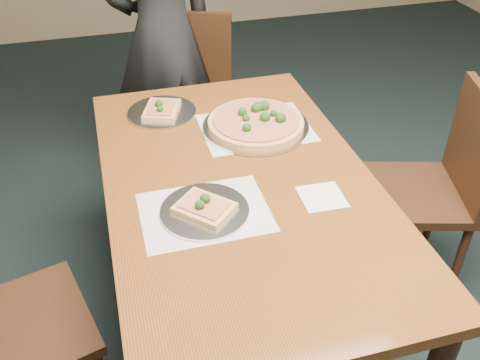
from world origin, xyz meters
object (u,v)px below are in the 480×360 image
object	(u,v)px
chair_far	(190,92)
slice_plate_far	(162,111)
chair_right	(436,182)
dining_table	(240,201)
slice_plate_near	(205,209)
pizza_pan	(256,123)
diner	(163,35)

from	to	relation	value
chair_far	slice_plate_far	distance (m)	0.70
chair_right	dining_table	bearing A→B (deg)	-68.86
slice_plate_near	pizza_pan	bearing A→B (deg)	55.91
slice_plate_far	slice_plate_near	bearing A→B (deg)	-87.29
diner	pizza_pan	world-z (taller)	diner
dining_table	slice_plate_near	bearing A→B (deg)	-138.29
dining_table	slice_plate_far	distance (m)	0.57
pizza_pan	slice_plate_near	size ratio (longest dim) A/B	1.48
chair_far	chair_right	world-z (taller)	same
dining_table	chair_far	bearing A→B (deg)	87.87
chair_far	pizza_pan	world-z (taller)	chair_far
dining_table	slice_plate_far	size ratio (longest dim) A/B	5.36
chair_far	slice_plate_near	xyz separation A→B (m)	(-0.20, -1.28, 0.25)
diner	slice_plate_far	size ratio (longest dim) A/B	5.90
dining_table	pizza_pan	xyz separation A→B (m)	(0.15, 0.32, 0.12)
chair_far	chair_right	distance (m)	1.34
chair_far	slice_plate_near	world-z (taller)	chair_far
slice_plate_far	dining_table	bearing A→B (deg)	-70.79
dining_table	slice_plate_near	xyz separation A→B (m)	(-0.15, -0.14, 0.11)
chair_far	diner	xyz separation A→B (m)	(-0.11, 0.05, 0.31)
chair_far	diner	distance (m)	0.33
dining_table	slice_plate_far	bearing A→B (deg)	109.21
chair_right	slice_plate_far	size ratio (longest dim) A/B	3.25
chair_far	chair_right	size ratio (longest dim) A/B	1.00
slice_plate_near	slice_plate_far	bearing A→B (deg)	92.71
chair_right	slice_plate_far	distance (m)	1.17
chair_far	slice_plate_near	bearing A→B (deg)	-77.21
chair_right	pizza_pan	xyz separation A→B (m)	(-0.71, 0.24, 0.26)
slice_plate_far	chair_far	bearing A→B (deg)	69.61
chair_far	slice_plate_far	size ratio (longest dim) A/B	3.25
diner	slice_plate_near	bearing A→B (deg)	67.52
chair_right	slice_plate_far	xyz separation A→B (m)	(-1.05, 0.45, 0.25)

